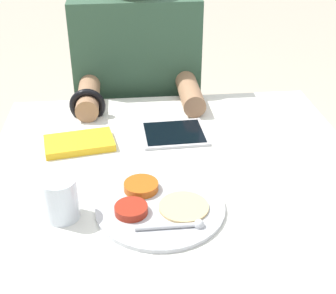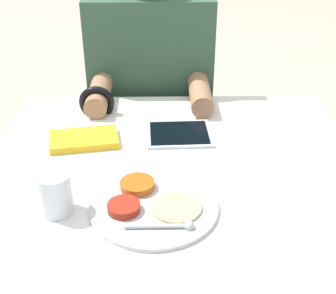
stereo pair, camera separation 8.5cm
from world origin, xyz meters
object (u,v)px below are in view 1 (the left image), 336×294
object	(u,v)px
thali_tray	(158,205)
drinking_glass	(61,199)
tablet_device	(174,134)
red_notebook	(79,143)
person_diner	(139,123)

from	to	relation	value
thali_tray	drinking_glass	xyz separation A→B (m)	(-0.21, -0.01, 0.04)
tablet_device	red_notebook	bearing A→B (deg)	-172.05
tablet_device	person_diner	distance (m)	0.45
tablet_device	person_diner	size ratio (longest dim) A/B	0.16
drinking_glass	person_diner	bearing A→B (deg)	75.48
thali_tray	red_notebook	xyz separation A→B (m)	(-0.19, 0.30, 0.00)
thali_tray	red_notebook	world-z (taller)	thali_tray
red_notebook	drinking_glass	size ratio (longest dim) A/B	2.09
thali_tray	tablet_device	bearing A→B (deg)	77.46
drinking_glass	red_notebook	bearing A→B (deg)	86.81
red_notebook	person_diner	size ratio (longest dim) A/B	0.17
red_notebook	tablet_device	bearing A→B (deg)	7.95
person_diner	drinking_glass	xyz separation A→B (m)	(-0.20, -0.75, 0.22)
red_notebook	person_diner	world-z (taller)	person_diner
thali_tray	tablet_device	xyz separation A→B (m)	(0.07, 0.34, -0.00)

